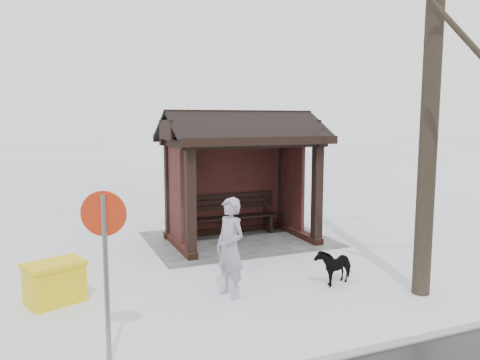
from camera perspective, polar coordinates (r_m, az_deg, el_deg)
name	(u,v)px	position (r m, az deg, el deg)	size (l,w,h in m)	color
ground	(241,242)	(11.19, 0.18, -7.51)	(120.00, 120.00, 0.00)	white
kerb	(404,343)	(6.74, 19.33, -18.26)	(120.00, 0.15, 0.06)	gray
trampled_patch	(238,239)	(11.36, -0.21, -7.23)	(4.20, 3.20, 0.02)	gray
bus_shelter	(239,150)	(10.98, -0.13, 3.68)	(3.60, 2.40, 3.09)	#331A12
pedestrian	(230,247)	(7.66, -1.19, -8.23)	(0.60, 0.39, 1.64)	#9589A1
dog	(334,265)	(8.57, 11.41, -10.15)	(0.34, 0.75, 0.64)	black
grit_bin	(55,282)	(8.08, -21.66, -11.51)	(1.02, 0.87, 0.66)	yellow
road_sign	(105,238)	(5.65, -16.18, -6.86)	(0.50, 0.24, 2.08)	slate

